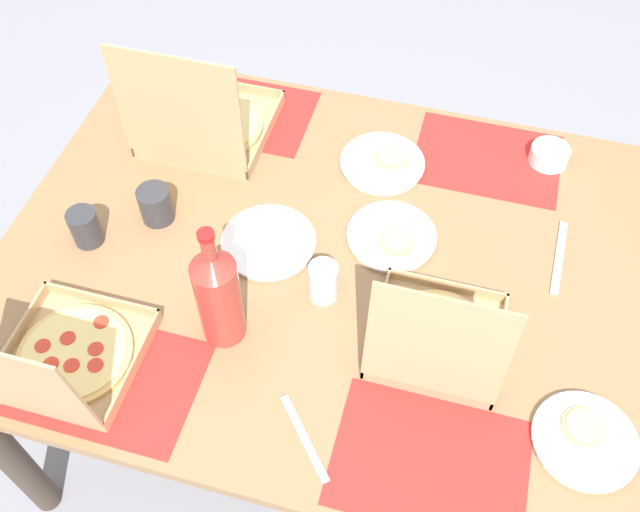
{
  "coord_description": "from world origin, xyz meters",
  "views": [
    {
      "loc": [
        -0.26,
        0.93,
        2.03
      ],
      "look_at": [
        0.0,
        0.0,
        0.74
      ],
      "focal_mm": 39.9,
      "sensor_mm": 36.0,
      "label": 1
    }
  ],
  "objects_px": {
    "cup_clear_right": "(156,204)",
    "plate_near_left": "(392,237)",
    "plate_far_right": "(268,244)",
    "cup_spare": "(85,227)",
    "plate_middle": "(585,440)",
    "soda_bottle": "(218,294)",
    "pizza_box_corner_left": "(63,360)",
    "condiment_bowl": "(549,155)",
    "cup_red": "(323,282)",
    "pizza_box_edge_far": "(205,122)",
    "plate_far_left": "(383,163)",
    "pizza_box_corner_right": "(437,339)"
  },
  "relations": [
    {
      "from": "plate_near_left",
      "to": "cup_red",
      "type": "relative_size",
      "value": 2.2
    },
    {
      "from": "cup_clear_right",
      "to": "plate_near_left",
      "type": "bearing_deg",
      "value": -171.76
    },
    {
      "from": "plate_middle",
      "to": "plate_near_left",
      "type": "bearing_deg",
      "value": -40.19
    },
    {
      "from": "plate_far_right",
      "to": "plate_middle",
      "type": "height_order",
      "value": "plate_middle"
    },
    {
      "from": "plate_far_left",
      "to": "cup_spare",
      "type": "xyz_separation_m",
      "value": [
        0.6,
        0.41,
        0.04
      ]
    },
    {
      "from": "plate_far_left",
      "to": "plate_middle",
      "type": "relative_size",
      "value": 1.05
    },
    {
      "from": "pizza_box_corner_left",
      "to": "cup_spare",
      "type": "relative_size",
      "value": 3.37
    },
    {
      "from": "pizza_box_edge_far",
      "to": "plate_near_left",
      "type": "xyz_separation_m",
      "value": [
        -0.53,
        0.2,
        -0.04
      ]
    },
    {
      "from": "soda_bottle",
      "to": "condiment_bowl",
      "type": "height_order",
      "value": "soda_bottle"
    },
    {
      "from": "pizza_box_corner_left",
      "to": "cup_spare",
      "type": "xyz_separation_m",
      "value": [
        0.11,
        -0.32,
        -0.0
      ]
    },
    {
      "from": "cup_red",
      "to": "plate_near_left",
      "type": "bearing_deg",
      "value": -121.1
    },
    {
      "from": "condiment_bowl",
      "to": "cup_spare",
      "type": "bearing_deg",
      "value": 28.27
    },
    {
      "from": "cup_clear_right",
      "to": "condiment_bowl",
      "type": "relative_size",
      "value": 0.92
    },
    {
      "from": "pizza_box_edge_far",
      "to": "pizza_box_corner_right",
      "type": "distance_m",
      "value": 0.82
    },
    {
      "from": "plate_far_left",
      "to": "pizza_box_corner_right",
      "type": "bearing_deg",
      "value": 113.7
    },
    {
      "from": "pizza_box_edge_far",
      "to": "cup_clear_right",
      "type": "xyz_separation_m",
      "value": [
        0.01,
        0.28,
        -0.01
      ]
    },
    {
      "from": "plate_near_left",
      "to": "plate_far_left",
      "type": "xyz_separation_m",
      "value": [
        0.07,
        -0.23,
        0.0
      ]
    },
    {
      "from": "cup_red",
      "to": "condiment_bowl",
      "type": "relative_size",
      "value": 0.97
    },
    {
      "from": "plate_far_left",
      "to": "soda_bottle",
      "type": "xyz_separation_m",
      "value": [
        0.22,
        0.55,
        0.12
      ]
    },
    {
      "from": "pizza_box_corner_right",
      "to": "plate_far_right",
      "type": "xyz_separation_m",
      "value": [
        0.41,
        -0.17,
        -0.04
      ]
    },
    {
      "from": "plate_far_right",
      "to": "cup_clear_right",
      "type": "distance_m",
      "value": 0.28
    },
    {
      "from": "pizza_box_edge_far",
      "to": "plate_middle",
      "type": "xyz_separation_m",
      "value": [
        -0.98,
        0.58,
        -0.04
      ]
    },
    {
      "from": "plate_middle",
      "to": "soda_bottle",
      "type": "distance_m",
      "value": 0.75
    },
    {
      "from": "plate_near_left",
      "to": "cup_clear_right",
      "type": "bearing_deg",
      "value": 8.24
    },
    {
      "from": "plate_far_right",
      "to": "cup_spare",
      "type": "height_order",
      "value": "cup_spare"
    },
    {
      "from": "pizza_box_corner_left",
      "to": "soda_bottle",
      "type": "relative_size",
      "value": 0.94
    },
    {
      "from": "pizza_box_corner_right",
      "to": "cup_clear_right",
      "type": "bearing_deg",
      "value": -14.85
    },
    {
      "from": "cup_clear_right",
      "to": "pizza_box_corner_left",
      "type": "bearing_deg",
      "value": 88.18
    },
    {
      "from": "plate_far_right",
      "to": "soda_bottle",
      "type": "distance_m",
      "value": 0.27
    },
    {
      "from": "pizza_box_corner_right",
      "to": "condiment_bowl",
      "type": "bearing_deg",
      "value": -106.5
    },
    {
      "from": "pizza_box_edge_far",
      "to": "plate_far_left",
      "type": "relative_size",
      "value": 1.63
    },
    {
      "from": "pizza_box_corner_left",
      "to": "cup_spare",
      "type": "bearing_deg",
      "value": -70.64
    },
    {
      "from": "pizza_box_corner_right",
      "to": "soda_bottle",
      "type": "relative_size",
      "value": 0.91
    },
    {
      "from": "plate_far_right",
      "to": "cup_spare",
      "type": "bearing_deg",
      "value": 12.84
    },
    {
      "from": "pizza_box_corner_left",
      "to": "plate_near_left",
      "type": "xyz_separation_m",
      "value": [
        -0.56,
        -0.5,
        -0.04
      ]
    },
    {
      "from": "plate_far_left",
      "to": "plate_far_right",
      "type": "bearing_deg",
      "value": 58.04
    },
    {
      "from": "plate_middle",
      "to": "cup_clear_right",
      "type": "height_order",
      "value": "cup_clear_right"
    },
    {
      "from": "plate_middle",
      "to": "plate_far_left",
      "type": "bearing_deg",
      "value": -49.37
    },
    {
      "from": "pizza_box_corner_left",
      "to": "soda_bottle",
      "type": "bearing_deg",
      "value": -147.07
    },
    {
      "from": "pizza_box_corner_right",
      "to": "plate_far_left",
      "type": "xyz_separation_m",
      "value": [
        0.21,
        -0.49,
        -0.04
      ]
    },
    {
      "from": "pizza_box_corner_left",
      "to": "cup_clear_right",
      "type": "bearing_deg",
      "value": -91.82
    },
    {
      "from": "pizza_box_edge_far",
      "to": "cup_spare",
      "type": "relative_size",
      "value": 3.82
    },
    {
      "from": "pizza_box_corner_right",
      "to": "cup_clear_right",
      "type": "relative_size",
      "value": 3.33
    },
    {
      "from": "pizza_box_corner_left",
      "to": "cup_clear_right",
      "type": "relative_size",
      "value": 3.41
    },
    {
      "from": "plate_near_left",
      "to": "plate_far_right",
      "type": "relative_size",
      "value": 0.95
    },
    {
      "from": "plate_far_right",
      "to": "cup_red",
      "type": "bearing_deg",
      "value": 148.86
    },
    {
      "from": "cup_red",
      "to": "cup_clear_right",
      "type": "distance_m",
      "value": 0.44
    },
    {
      "from": "cup_spare",
      "to": "condiment_bowl",
      "type": "bearing_deg",
      "value": -151.73
    },
    {
      "from": "pizza_box_corner_right",
      "to": "plate_middle",
      "type": "relative_size",
      "value": 1.47
    },
    {
      "from": "pizza_box_corner_left",
      "to": "plate_far_left",
      "type": "relative_size",
      "value": 1.44
    }
  ]
}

